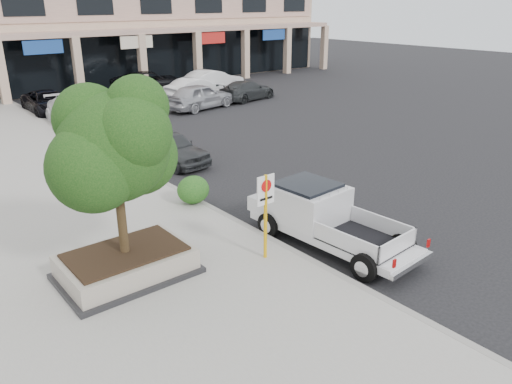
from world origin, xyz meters
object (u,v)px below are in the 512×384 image
planter_tree (117,146)px  lot_car_d (151,82)px  lot_car_f (212,81)px  curb_car_c (73,113)px  curb_car_a (170,147)px  lot_car_a (200,96)px  lot_car_e (143,90)px  no_parking_sign (266,205)px  lot_car_b (196,88)px  curb_car_d (48,102)px  lot_car_c (247,90)px  planter (126,264)px  curb_car_b (113,128)px  pickup_truck (332,219)px

planter_tree → lot_car_d: planter_tree is taller
planter_tree → lot_car_f: bearing=51.0°
curb_car_c → curb_car_a: bearing=-80.1°
lot_car_a → lot_car_e: 5.25m
no_parking_sign → lot_car_f: 26.54m
lot_car_a → lot_car_b: bearing=-40.0°
curb_car_d → lot_car_f: lot_car_f is taller
planter_tree → lot_car_c: 24.14m
curb_car_d → lot_car_b: size_ratio=1.09×
planter_tree → lot_car_b: 24.42m
curb_car_c → lot_car_e: curb_car_c is taller
planter → curb_car_a: (5.68, 7.72, 0.22)m
curb_car_d → lot_car_e: size_ratio=1.18×
curb_car_d → lot_car_e: (6.51, 0.22, 0.03)m
curb_car_a → lot_car_d: (7.66, 16.03, 0.11)m
curb_car_c → lot_car_c: (12.22, 0.08, -0.09)m
lot_car_b → lot_car_e: bearing=53.2°
lot_car_a → planter: bearing=131.1°
curb_car_a → lot_car_b: bearing=46.0°
curb_car_a → lot_car_f: bearing=42.7°
lot_car_e → curb_car_d: bearing=105.3°
planter → lot_car_c: bearing=44.7°
planter_tree → lot_car_e: 24.39m
curb_car_c → lot_car_b: (9.73, 2.65, -0.02)m
planter → lot_car_c: 24.18m
curb_car_a → curb_car_b: size_ratio=0.98×
curb_car_b → curb_car_c: (-0.37, 4.37, 0.07)m
planter → curb_car_c: curb_car_c is taller
pickup_truck → curb_car_b: 14.48m
lot_car_c → lot_car_d: size_ratio=0.79×
no_parking_sign → curb_car_a: size_ratio=0.56×
curb_car_d → lot_car_c: bearing=-17.4°
curb_car_b → lot_car_f: size_ratio=0.83×
lot_car_d → curb_car_c: bearing=143.1°
curb_car_d → lot_car_d: (8.30, 2.44, 0.12)m
planter → lot_car_b: (14.68, 19.59, 0.26)m
pickup_truck → curb_car_c: 18.85m
pickup_truck → lot_car_a: size_ratio=1.10×
lot_car_e → planter_tree: bearing=165.2°
lot_car_b → lot_car_e: (-3.13, 1.94, -0.03)m
lot_car_c → curb_car_d: bearing=59.2°
planter_tree → lot_car_f: 27.15m
no_parking_sign → lot_car_c: 23.15m
curb_car_b → lot_car_f: lot_car_f is taller
curb_car_c → lot_car_f: bearing=24.6°
lot_car_b → curb_car_d: bearing=74.9°
lot_car_a → no_parking_sign: bearing=140.8°
no_parking_sign → lot_car_d: no_parking_sign is taller
curb_car_c → lot_car_d: (8.38, 6.81, 0.05)m
pickup_truck → curb_car_d: (-0.25, 23.22, -0.14)m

